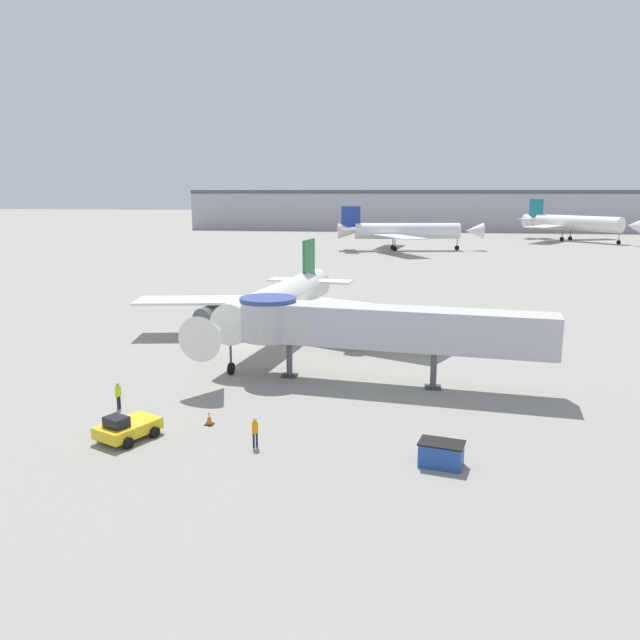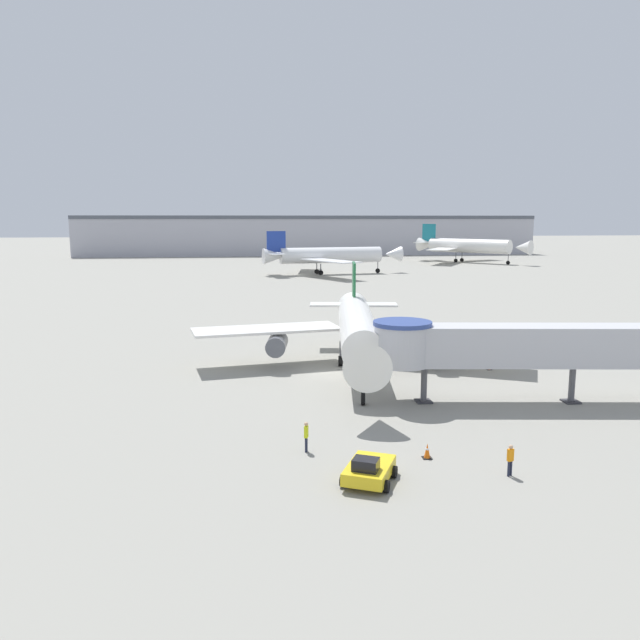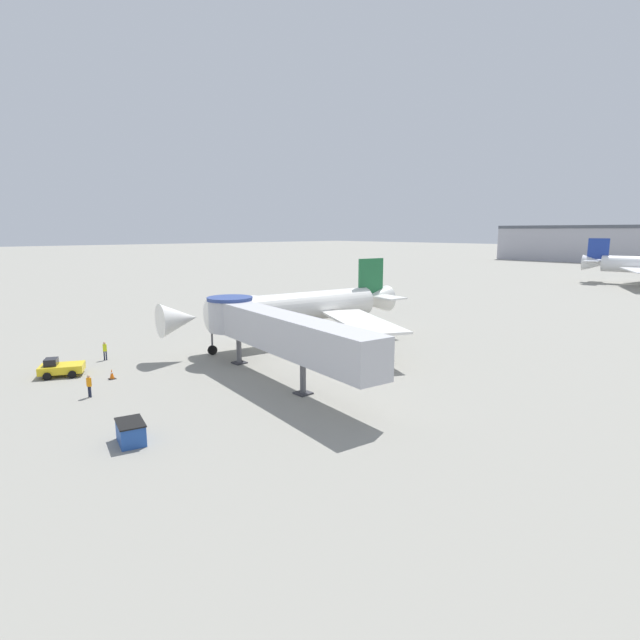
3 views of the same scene
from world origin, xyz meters
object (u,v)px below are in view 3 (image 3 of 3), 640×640
Objects in this scene: main_airplane at (301,308)px; jet_bridge at (272,329)px; traffic_cone_starboard_wing at (374,360)px; ground_crew_wing_walker at (105,350)px; service_container_blue at (131,432)px; pushback_tug_yellow at (61,368)px; ground_crew_marshaller at (89,384)px; traffic_cone_apron_front at (112,374)px.

jet_bridge is (8.85, -10.53, 0.47)m from main_airplane.
ground_crew_wing_walker is (-17.56, -17.02, 0.64)m from traffic_cone_starboard_wing.
jet_bridge reaches higher than service_container_blue.
ground_crew_marshaller reaches higher than pushback_tug_yellow.
main_airplane is 35.12× the size of traffic_cone_apron_front.
traffic_cone_apron_front is at bearing 61.22° from pushback_tug_yellow.
main_airplane reaches higher than jet_bridge.
pushback_tug_yellow is at bearing -124.78° from traffic_cone_starboard_wing.
main_airplane is at bearing 106.39° from pushback_tug_yellow.
ground_crew_marshaller is (3.44, -2.81, 0.55)m from traffic_cone_apron_front.
jet_bridge reaches higher than ground_crew_wing_walker.
ground_crew_marshaller is at bearing -109.67° from traffic_cone_starboard_wing.
pushback_tug_yellow is 26.18m from traffic_cone_starboard_wing.
service_container_blue is 22.60m from traffic_cone_starboard_wing.
main_airplane is 11.83m from traffic_cone_starboard_wing.
jet_bridge is 12.82× the size of ground_crew_wing_walker.
jet_bridge reaches higher than ground_crew_marshaller.
service_container_blue is (16.86, -1.02, -0.04)m from pushback_tug_yellow.
jet_bridge is 5.76× the size of pushback_tug_yellow.
traffic_cone_starboard_wing is 0.43× the size of ground_crew_wing_walker.
traffic_cone_starboard_wing is 0.45× the size of ground_crew_marshaller.
main_airplane reaches higher than pushback_tug_yellow.
ground_crew_wing_walker is (-6.25, -18.19, -2.66)m from main_airplane.
ground_crew_wing_walker is (-2.63, 4.48, 0.34)m from pushback_tug_yellow.
main_airplane is at bearing 119.19° from service_container_blue.
jet_bridge is at bearing 69.69° from pushback_tug_yellow.
jet_bridge reaches higher than pushback_tug_yellow.
ground_crew_wing_walker is (-9.84, 4.57, 0.04)m from ground_crew_marshaller.
ground_crew_marshaller is at bearing 174.51° from service_container_blue.
ground_crew_wing_walker is at bearing 145.87° from pushback_tug_yellow.
pushback_tug_yellow is (-12.48, -12.14, -3.46)m from jet_bridge.
main_airplane is 27.30m from service_container_blue.
traffic_cone_apron_front is 6.67m from ground_crew_wing_walker.
pushback_tug_yellow is 16.89m from service_container_blue.
pushback_tug_yellow is 2.33× the size of ground_crew_marshaller.
traffic_cone_starboard_wing is (14.93, 21.50, -0.30)m from pushback_tug_yellow.
main_airplane reaches higher than traffic_cone_starboard_wing.
traffic_cone_apron_front is 4.48m from ground_crew_marshaller.
service_container_blue is (4.38, -13.16, -3.50)m from jet_bridge.
main_airplane is 38.96× the size of traffic_cone_starboard_wing.
ground_crew_wing_walker is at bearing -100.80° from main_airplane.
service_container_blue is at bearing -85.11° from traffic_cone_starboard_wing.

